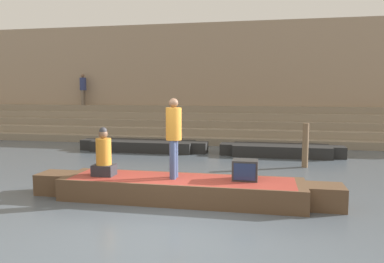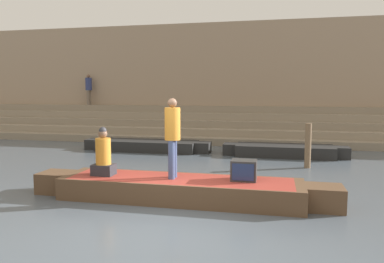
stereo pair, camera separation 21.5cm
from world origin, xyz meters
name	(u,v)px [view 2 (the right image)]	position (x,y,z in m)	size (l,w,h in m)	color
ground_plane	(168,219)	(0.00, 0.00, 0.00)	(120.00, 120.00, 0.00)	#4C5660
ghat_steps	(235,128)	(0.00, 11.53, 0.59)	(36.00, 3.40, 1.61)	gray
back_wall	(239,81)	(0.00, 13.37, 2.91)	(34.20, 1.28, 5.87)	tan
rowboat_main	(180,188)	(-0.09, 1.24, 0.25)	(6.72, 1.38, 0.48)	brown
person_standing	(172,132)	(-0.25, 1.26, 1.48)	(0.34, 0.34, 1.73)	#3D4C75
person_rowing	(103,156)	(-1.86, 1.20, 0.91)	(0.48, 0.37, 1.09)	#28282D
tv_set	(244,170)	(1.28, 1.38, 0.69)	(0.53, 0.43, 0.43)	#2D2D2D
moored_boat_shore	(147,145)	(-3.08, 7.53, 0.22)	(5.12, 1.24, 0.41)	black
moored_boat_distant	(284,150)	(2.24, 7.42, 0.22)	(4.45, 1.24, 0.41)	black
mooring_post	(308,146)	(2.90, 5.45, 0.69)	(0.19, 0.19, 1.38)	brown
person_on_steps	(89,87)	(-8.16, 12.44, 2.58)	(0.35, 0.35, 1.68)	#756656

